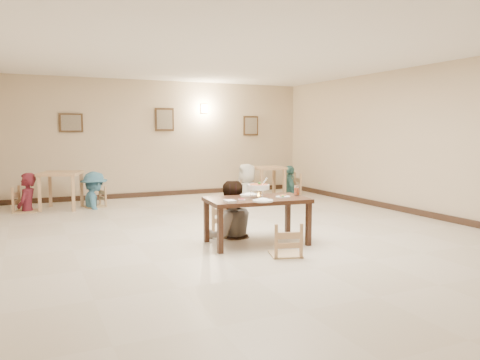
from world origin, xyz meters
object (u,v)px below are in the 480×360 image
bg_diner_d (290,166)px  bg_table_right (268,172)px  chair_near (286,224)px  bg_diner_c (247,164)px  main_table (257,203)px  bg_chair_rl (247,181)px  drink_glass (297,191)px  bg_chair_lr (94,188)px  bg_diner_a (26,173)px  chair_far (229,205)px  bg_chair_rr (290,175)px  bg_diner_b (94,172)px  bg_table_left (61,178)px  curry_warmer (259,187)px  main_diner (230,181)px  bg_chair_ll (26,188)px

bg_diner_d → bg_table_right: bearing=101.2°
chair_near → bg_diner_c: size_ratio=0.51×
main_table → bg_diner_d: (3.29, 4.56, 0.16)m
bg_chair_rl → drink_glass: bearing=-178.6°
bg_chair_lr → bg_chair_rl: size_ratio=1.03×
bg_diner_a → bg_table_right: bearing=110.2°
bg_diner_d → chair_far: bearing=153.4°
chair_near → bg_diner_c: bearing=-93.0°
bg_diner_a → main_table: bearing=54.4°
bg_chair_rr → bg_diner_b: bearing=-80.5°
bg_chair_rr → bg_diner_b: bg_diner_b is taller
bg_table_left → chair_far: bearing=-59.2°
main_table → chair_near: size_ratio=1.77×
curry_warmer → bg_diner_d: bearing=54.5°
curry_warmer → bg_chair_lr: curry_warmer is taller
main_table → bg_diner_d: size_ratio=1.00×
main_diner → bg_diner_b: bearing=-66.3°
drink_glass → bg_diner_b: 5.22m
bg_table_left → bg_diner_c: bearing=-0.8°
chair_far → bg_chair_lr: bearing=114.0°
main_table → bg_diner_c: size_ratio=0.90×
main_table → chair_far: size_ratio=1.58×
bg_diner_d → drink_glass: bearing=165.7°
main_diner → bg_table_left: (-2.29, 3.99, -0.23)m
bg_table_left → bg_diner_a: (-0.69, -0.06, 0.15)m
bg_chair_lr → bg_diner_d: bg_diner_d is taller
bg_chair_lr → main_table: bearing=8.1°
bg_chair_rl → bg_diner_b: bg_diner_b is taller
main_diner → bg_diner_d: main_diner is taller
bg_table_left → bg_diner_b: 0.70m
bg_chair_rr → bg_diner_b: (-5.05, 0.03, 0.26)m
curry_warmer → bg_table_left: (-2.46, 4.68, -0.20)m
main_diner → bg_diner_c: main_diner is taller
bg_diner_b → chair_far: bearing=-161.4°
curry_warmer → bg_diner_d: bg_diner_d is taller
bg_diner_a → bg_diner_d: bearing=109.8°
bg_chair_lr → bg_chair_rr: bearing=76.7°
chair_near → bg_chair_lr: same height
chair_near → main_diner: (-0.23, 1.39, 0.46)m
bg_diner_d → main_table: bearing=159.5°
chair_near → main_diner: size_ratio=0.49×
chair_far → drink_glass: chair_far is taller
bg_diner_a → bg_diner_b: bearing=111.1°
bg_chair_rr → bg_diner_a: 6.44m
bg_chair_ll → bg_diner_d: bg_diner_d is taller
bg_table_left → chair_near: bearing=-64.9°
chair_far → bg_diner_d: bearing=49.3°
drink_glass → bg_diner_c: bearing=73.8°
bg_diner_c → chair_near: bearing=-12.3°
bg_chair_rl → bg_diner_a: bearing=107.5°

